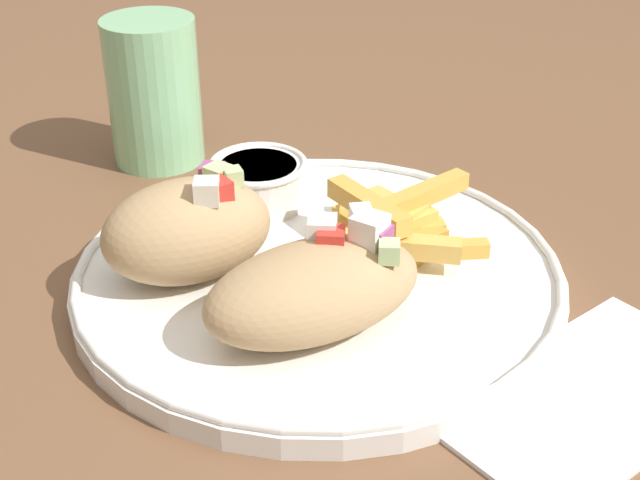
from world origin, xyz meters
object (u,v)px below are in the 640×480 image
(fries_pile, at_px, (389,227))
(water_glass, at_px, (155,98))
(pita_sandwich_near, at_px, (315,288))
(pita_sandwich_far, at_px, (188,229))
(sauce_ramekin, at_px, (259,179))
(plate, at_px, (320,273))

(fries_pile, distance_m, water_glass, 0.24)
(pita_sandwich_near, xyz_separation_m, water_glass, (0.11, 0.26, 0.01))
(pita_sandwich_far, relative_size, water_glass, 1.09)
(pita_sandwich_far, height_order, sauce_ramekin, pita_sandwich_far)
(pita_sandwich_near, relative_size, water_glass, 1.27)
(fries_pile, height_order, water_glass, water_glass)
(water_glass, bearing_deg, plate, -104.88)
(pita_sandwich_far, bearing_deg, pita_sandwich_near, -61.21)
(sauce_ramekin, bearing_deg, plate, -113.03)
(pita_sandwich_far, height_order, water_glass, water_glass)
(sauce_ramekin, bearing_deg, water_glass, 80.92)
(pita_sandwich_near, distance_m, sauce_ramekin, 0.15)
(pita_sandwich_near, bearing_deg, sauce_ramekin, 76.48)
(plate, xyz_separation_m, pita_sandwich_near, (-0.05, -0.04, 0.03))
(fries_pile, xyz_separation_m, sauce_ramekin, (-0.01, 0.10, 0.00))
(fries_pile, relative_size, sauce_ramekin, 1.64)
(plate, xyz_separation_m, water_glass, (0.06, 0.22, 0.04))
(plate, bearing_deg, sauce_ramekin, 66.97)
(plate, height_order, pita_sandwich_far, pita_sandwich_far)
(water_glass, bearing_deg, pita_sandwich_near, -112.51)
(plate, relative_size, fries_pile, 2.69)
(pita_sandwich_near, bearing_deg, water_glass, 88.26)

